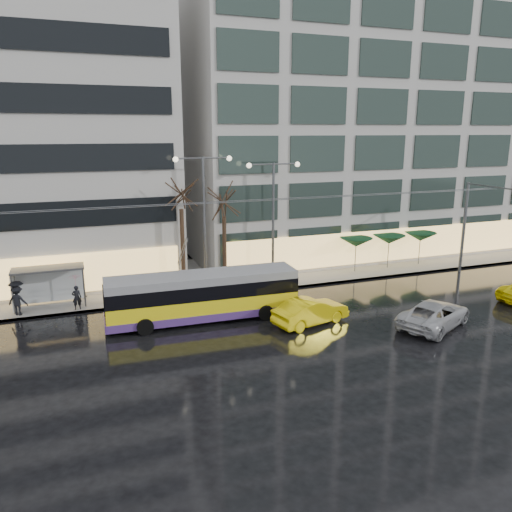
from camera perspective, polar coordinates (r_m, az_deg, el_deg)
ground at (r=24.81m, az=-3.79°, el=-11.67°), size 140.00×140.00×0.00m
sidewalk at (r=37.94m, az=-6.95°, el=-2.37°), size 80.00×10.00×0.15m
kerb at (r=33.36m, az=-4.95°, el=-4.65°), size 80.00×0.10×0.15m
building_right at (r=47.71m, az=12.12°, el=16.07°), size 32.00×14.00×25.00m
trolleybus at (r=29.16m, az=-6.08°, el=-4.76°), size 11.13×4.50×5.12m
catenary at (r=30.97m, az=-6.34°, el=1.87°), size 42.24×5.12×7.00m
bus_shelter at (r=33.41m, az=-23.25°, el=-2.37°), size 4.20×1.60×2.51m
street_lamp_near at (r=33.63m, az=-5.96°, el=5.86°), size 3.96×0.36×9.03m
street_lamp_far at (r=35.23m, az=1.99°, el=5.85°), size 3.96×0.36×8.53m
tree_a at (r=33.35m, az=-8.61°, el=7.61°), size 3.20×3.20×8.40m
tree_b at (r=34.36m, az=-3.71°, el=6.77°), size 3.20×3.20×7.70m
parasol_a at (r=39.14m, az=11.37°, el=1.55°), size 2.50×2.50×2.65m
parasol_b at (r=40.77m, az=14.97°, el=1.84°), size 2.50×2.50×2.65m
parasol_c at (r=42.55m, az=18.28°, el=2.11°), size 2.50×2.50×2.65m
taxi_b at (r=28.85m, az=6.27°, el=-6.30°), size 4.84×2.66×1.51m
sedan_silver at (r=30.03m, az=19.71°, el=-6.29°), size 5.84×4.55×1.47m
pedestrian_a at (r=32.19m, az=-19.91°, el=-3.26°), size 0.97×0.99×2.19m
pedestrian_b at (r=34.53m, az=-19.59°, el=-3.06°), size 1.12×1.04×1.84m
pedestrian_c at (r=32.71m, az=-25.63°, el=-4.23°), size 1.32×1.08×2.11m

